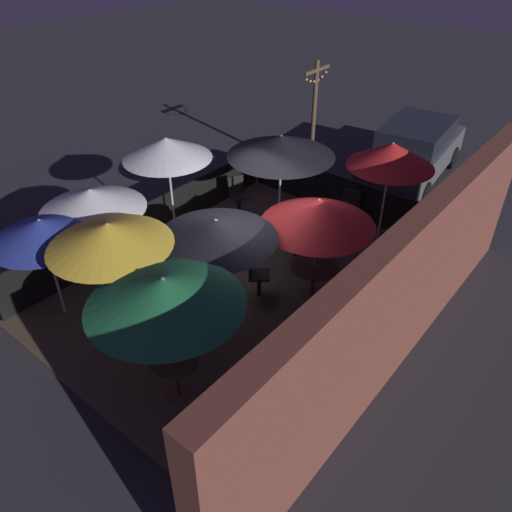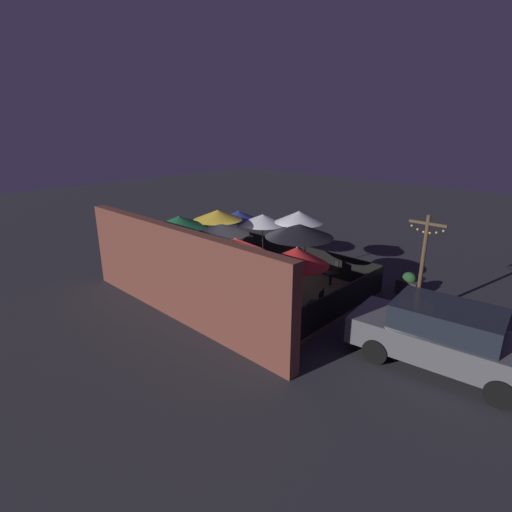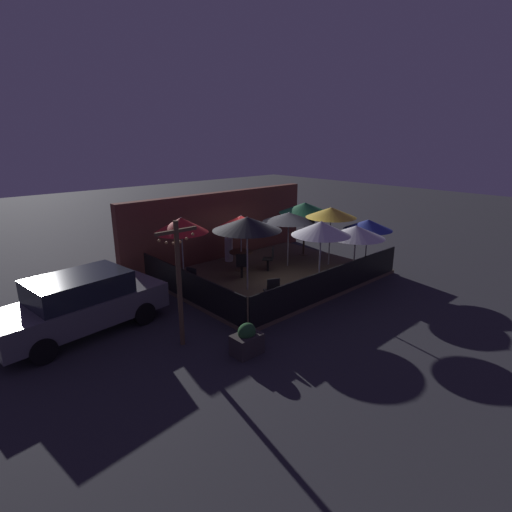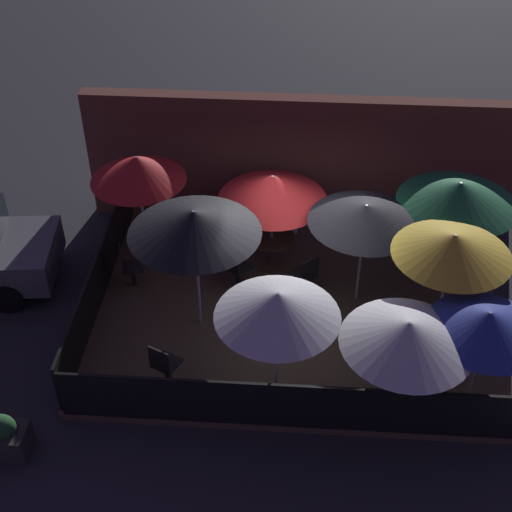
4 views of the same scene
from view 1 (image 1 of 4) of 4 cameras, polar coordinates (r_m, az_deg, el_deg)
The scene contains 24 objects.
ground_plane at distance 10.15m, azimuth -0.82°, elevation -3.90°, with size 60.00×60.00×0.00m, color #2D2D33.
patio_deck at distance 10.12m, azimuth -0.83°, elevation -3.64°, with size 7.56×5.76×0.12m.
building_wall at distance 8.05m, azimuth 16.42°, elevation -4.49°, with size 9.16×0.36×2.88m.
fence_front at distance 11.53m, azimuth -11.76°, elevation 4.07°, with size 7.36×0.05×0.95m.
fence_side_left at distance 12.45m, azimuth 10.31°, elevation 6.68°, with size 0.05×5.56×0.95m.
patio_umbrella_0 at distance 8.85m, azimuth 7.15°, elevation 4.98°, with size 2.08×2.08×2.12m.
patio_umbrella_1 at distance 6.75m, azimuth -10.40°, elevation -4.00°, with size 2.20×2.20×2.28m.
patio_umbrella_2 at distance 8.11m, azimuth -4.54°, elevation 3.06°, with size 2.03×2.03×2.16m.
patio_umbrella_3 at distance 10.74m, azimuth 15.22°, elevation 11.11°, with size 1.82×1.82×2.38m.
patio_umbrella_4 at distance 9.12m, azimuth -23.30°, elevation 2.79°, with size 1.80×1.80×2.01m.
patio_umbrella_5 at distance 10.66m, azimuth -10.18°, elevation 12.03°, with size 1.87×1.87×2.42m.
patio_umbrella_6 at distance 7.99m, azimuth -16.46°, elevation 2.34°, with size 1.97×1.97×2.33m.
patio_umbrella_7 at distance 10.45m, azimuth 2.89°, elevation 12.47°, with size 2.25×2.25×2.49m.
patio_umbrella_8 at distance 9.84m, azimuth -18.29°, elevation 6.15°, with size 2.00×2.00×2.00m.
dining_table_0 at distance 9.55m, azimuth 6.60°, elevation -1.74°, with size 0.92×0.92×0.73m.
dining_table_1 at distance 7.75m, azimuth -9.25°, elevation -12.54°, with size 0.73×0.73×0.76m.
patio_chair_0 at distance 11.92m, azimuth 10.65°, elevation 5.38°, with size 0.50×0.50×0.90m.
patio_chair_1 at distance 12.34m, azimuth -2.10°, elevation 7.15°, with size 0.53×0.53×0.93m.
patio_chair_2 at distance 10.35m, azimuth 5.01°, elevation 1.20°, with size 0.56×0.56×0.95m.
patio_chair_3 at distance 9.53m, azimuth -0.02°, elevation -2.00°, with size 0.56×0.56×0.94m.
patron_0 at distance 8.87m, azimuth 11.84°, elevation -5.62°, with size 0.43×0.43×1.25m.
planter_box at distance 14.82m, azimuth -0.48°, elevation 10.92°, with size 0.72×0.51×0.80m.
light_post at distance 14.17m, azimuth 6.64°, elevation 15.91°, with size 1.10×0.12×3.20m.
parked_car_0 at distance 14.87m, azimuth 17.59°, elevation 11.45°, with size 4.54×2.17×1.62m.
Camera 1 is at (6.05, 5.12, 6.35)m, focal length 35.00 mm.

